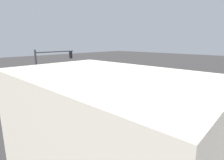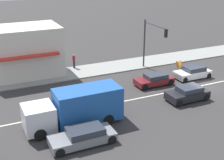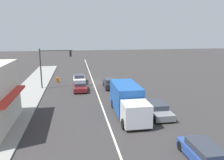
{
  "view_description": "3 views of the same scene",
  "coord_description": "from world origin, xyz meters",
  "px_view_note": "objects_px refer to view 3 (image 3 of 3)",
  "views": [
    {
      "loc": [
        15.23,
        20.45,
        6.52
      ],
      "look_at": [
        -0.06,
        6.22,
        1.9
      ],
      "focal_mm": 28.0,
      "sensor_mm": 36.0,
      "label": 1
    },
    {
      "loc": [
        -22.83,
        21.02,
        12.11
      ],
      "look_at": [
        0.26,
        10.26,
        2.17
      ],
      "focal_mm": 50.0,
      "sensor_mm": 36.0,
      "label": 2
    },
    {
      "loc": [
        2.68,
        34.18,
        8.02
      ],
      "look_at": [
        -1.82,
        7.41,
        1.97
      ],
      "focal_mm": 35.0,
      "sensor_mm": 36.0,
      "label": 3
    }
  ],
  "objects_px": {
    "delivery_truck": "(128,100)",
    "van_white": "(79,79)",
    "coupe_blue": "(206,156)",
    "warning_aframe_sign": "(58,80)",
    "suv_grey": "(157,109)",
    "pedestrian": "(3,99)",
    "sedan_maroon": "(80,86)",
    "sedan_dark": "(110,83)",
    "traffic_signal_main": "(51,61)"
  },
  "relations": [
    {
      "from": "coupe_blue",
      "to": "traffic_signal_main",
      "type": "bearing_deg",
      "value": -61.62
    },
    {
      "from": "warning_aframe_sign",
      "to": "suv_grey",
      "type": "bearing_deg",
      "value": 123.72
    },
    {
      "from": "delivery_truck",
      "to": "sedan_maroon",
      "type": "height_order",
      "value": "delivery_truck"
    },
    {
      "from": "pedestrian",
      "to": "warning_aframe_sign",
      "type": "distance_m",
      "value": 12.36
    },
    {
      "from": "warning_aframe_sign",
      "to": "coupe_blue",
      "type": "distance_m",
      "value": 26.46
    },
    {
      "from": "suv_grey",
      "to": "sedan_maroon",
      "type": "distance_m",
      "value": 12.61
    },
    {
      "from": "sedan_dark",
      "to": "sedan_maroon",
      "type": "height_order",
      "value": "sedan_dark"
    },
    {
      "from": "pedestrian",
      "to": "warning_aframe_sign",
      "type": "relative_size",
      "value": 2.01
    },
    {
      "from": "traffic_signal_main",
      "to": "suv_grey",
      "type": "relative_size",
      "value": 1.22
    },
    {
      "from": "sedan_maroon",
      "to": "van_white",
      "type": "bearing_deg",
      "value": -90.0
    },
    {
      "from": "delivery_truck",
      "to": "van_white",
      "type": "height_order",
      "value": "delivery_truck"
    },
    {
      "from": "van_white",
      "to": "suv_grey",
      "type": "xyz_separation_m",
      "value": [
        -7.2,
        15.22,
        -0.02
      ]
    },
    {
      "from": "pedestrian",
      "to": "suv_grey",
      "type": "bearing_deg",
      "value": 163.69
    },
    {
      "from": "traffic_signal_main",
      "to": "pedestrian",
      "type": "distance_m",
      "value": 9.29
    },
    {
      "from": "van_white",
      "to": "delivery_truck",
      "type": "bearing_deg",
      "value": 106.69
    },
    {
      "from": "warning_aframe_sign",
      "to": "sedan_maroon",
      "type": "relative_size",
      "value": 0.21
    },
    {
      "from": "warning_aframe_sign",
      "to": "delivery_truck",
      "type": "bearing_deg",
      "value": 116.95
    },
    {
      "from": "coupe_blue",
      "to": "delivery_truck",
      "type": "bearing_deg",
      "value": -72.57
    },
    {
      "from": "warning_aframe_sign",
      "to": "sedan_maroon",
      "type": "xyz_separation_m",
      "value": [
        -3.39,
        5.52,
        0.15
      ]
    },
    {
      "from": "van_white",
      "to": "sedan_dark",
      "type": "xyz_separation_m",
      "value": [
        -4.4,
        4.09,
        0.02
      ]
    },
    {
      "from": "suv_grey",
      "to": "sedan_maroon",
      "type": "bearing_deg",
      "value": -55.18
    },
    {
      "from": "van_white",
      "to": "warning_aframe_sign",
      "type": "bearing_deg",
      "value": -10.91
    },
    {
      "from": "delivery_truck",
      "to": "van_white",
      "type": "xyz_separation_m",
      "value": [
        4.4,
        -14.68,
        -0.85
      ]
    },
    {
      "from": "sedan_dark",
      "to": "suv_grey",
      "type": "relative_size",
      "value": 0.84
    },
    {
      "from": "pedestrian",
      "to": "coupe_blue",
      "type": "xyz_separation_m",
      "value": [
        -15.46,
        12.9,
        -0.4
      ]
    },
    {
      "from": "warning_aframe_sign",
      "to": "delivery_truck",
      "type": "height_order",
      "value": "delivery_truck"
    },
    {
      "from": "van_white",
      "to": "suv_grey",
      "type": "relative_size",
      "value": 0.86
    },
    {
      "from": "traffic_signal_main",
      "to": "pedestrian",
      "type": "bearing_deg",
      "value": 60.59
    },
    {
      "from": "suv_grey",
      "to": "sedan_dark",
      "type": "bearing_deg",
      "value": -75.88
    },
    {
      "from": "pedestrian",
      "to": "van_white",
      "type": "bearing_deg",
      "value": -127.68
    },
    {
      "from": "sedan_dark",
      "to": "suv_grey",
      "type": "height_order",
      "value": "sedan_dark"
    },
    {
      "from": "pedestrian",
      "to": "van_white",
      "type": "relative_size",
      "value": 0.43
    },
    {
      "from": "pedestrian",
      "to": "sedan_dark",
      "type": "xyz_separation_m",
      "value": [
        -12.66,
        -6.61,
        -0.36
      ]
    },
    {
      "from": "coupe_blue",
      "to": "warning_aframe_sign",
      "type": "bearing_deg",
      "value": -66.4
    },
    {
      "from": "traffic_signal_main",
      "to": "suv_grey",
      "type": "distance_m",
      "value": 16.85
    },
    {
      "from": "van_white",
      "to": "suv_grey",
      "type": "bearing_deg",
      "value": 115.32
    },
    {
      "from": "traffic_signal_main",
      "to": "sedan_maroon",
      "type": "xyz_separation_m",
      "value": [
        -3.92,
        1.87,
        -3.32
      ]
    },
    {
      "from": "warning_aframe_sign",
      "to": "van_white",
      "type": "relative_size",
      "value": 0.21
    },
    {
      "from": "pedestrian",
      "to": "coupe_blue",
      "type": "bearing_deg",
      "value": 140.15
    },
    {
      "from": "traffic_signal_main",
      "to": "coupe_blue",
      "type": "distance_m",
      "value": 23.64
    },
    {
      "from": "sedan_dark",
      "to": "coupe_blue",
      "type": "height_order",
      "value": "sedan_dark"
    },
    {
      "from": "traffic_signal_main",
      "to": "van_white",
      "type": "height_order",
      "value": "traffic_signal_main"
    },
    {
      "from": "traffic_signal_main",
      "to": "pedestrian",
      "type": "xyz_separation_m",
      "value": [
        4.34,
        7.69,
        -2.89
      ]
    },
    {
      "from": "traffic_signal_main",
      "to": "sedan_maroon",
      "type": "relative_size",
      "value": 1.42
    },
    {
      "from": "sedan_dark",
      "to": "delivery_truck",
      "type": "bearing_deg",
      "value": 90.0
    },
    {
      "from": "delivery_truck",
      "to": "coupe_blue",
      "type": "distance_m",
      "value": 9.39
    },
    {
      "from": "pedestrian",
      "to": "suv_grey",
      "type": "relative_size",
      "value": 0.37
    },
    {
      "from": "pedestrian",
      "to": "warning_aframe_sign",
      "type": "xyz_separation_m",
      "value": [
        -4.87,
        -11.35,
        -0.58
      ]
    },
    {
      "from": "delivery_truck",
      "to": "sedan_maroon",
      "type": "relative_size",
      "value": 1.9
    },
    {
      "from": "van_white",
      "to": "sedan_maroon",
      "type": "xyz_separation_m",
      "value": [
        -0.0,
        4.87,
        -0.04
      ]
    }
  ]
}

